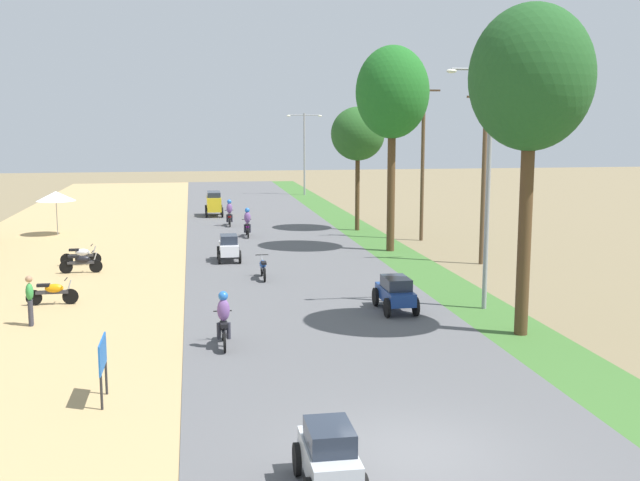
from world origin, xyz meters
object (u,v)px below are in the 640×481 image
car_sedan_blue (395,292)px  motorbike_ahead_third (247,223)px  parked_motorbike_third (81,255)px  motorbike_ahead_fourth (229,213)px  median_tree_second (392,94)px  median_tree_third (358,134)px  median_tree_nearest (531,80)px  utility_pole_far (423,158)px  streetlamp_near (488,172)px  car_hatchback_white (229,247)px  parked_motorbike_nearest (53,291)px  streetlamp_mid (304,148)px  pedestrian_on_shoulder (30,298)px  motorbike_foreground_rider (223,321)px  car_van_yellow (214,202)px  parked_motorbike_second (81,262)px  street_signboard (103,358)px  car_hatchback_silver (329,455)px  motorbike_ahead_second (263,267)px  utility_pole_near (484,172)px

car_sedan_blue → motorbike_ahead_third: size_ratio=1.26×
parked_motorbike_third → motorbike_ahead_fourth: bearing=59.2°
median_tree_second → median_tree_third: 7.83m
median_tree_nearest → utility_pole_far: median_tree_nearest is taller
median_tree_third → streetlamp_near: bearing=-89.4°
motorbike_ahead_fourth → car_hatchback_white: bearing=-93.0°
parked_motorbike_nearest → median_tree_second: bearing=32.0°
parked_motorbike_nearest → streetlamp_mid: size_ratio=0.25×
car_sedan_blue → pedestrian_on_shoulder: bearing=179.3°
car_hatchback_white → median_tree_nearest: bearing=-59.5°
motorbike_ahead_fourth → motorbike_foreground_rider: bearing=-93.2°
parked_motorbike_nearest → median_tree_third: bearing=48.8°
median_tree_third → motorbike_ahead_fourth: (-7.48, 3.09, -4.93)m
car_van_yellow → motorbike_ahead_fourth: size_ratio=1.34×
parked_motorbike_second → motorbike_ahead_fourth: 15.71m
streetlamp_mid → median_tree_second: bearing=-90.2°
street_signboard → car_hatchback_white: (3.74, 17.70, -0.36)m
median_tree_second → motorbike_ahead_fourth: 14.80m
streetlamp_near → car_hatchback_silver: bearing=-122.2°
median_tree_second → utility_pole_far: (2.66, 3.41, -3.33)m
parked_motorbike_third → car_hatchback_silver: 24.09m
car_sedan_blue → motorbike_ahead_second: 7.35m
utility_pole_near → car_van_yellow: utility_pole_near is taller
car_hatchback_silver → car_sedan_blue: car_hatchback_silver is taller
parked_motorbike_third → parked_motorbike_nearest: bearing=-89.6°
street_signboard → car_van_yellow: car_van_yellow is taller
streetlamp_near → car_sedan_blue: bearing=178.2°
streetlamp_mid → motorbike_ahead_third: size_ratio=4.01×
streetlamp_mid → motorbike_ahead_fourth: bearing=-111.1°
parked_motorbike_second → median_tree_nearest: size_ratio=0.18×
parked_motorbike_third → car_hatchback_silver: car_hatchback_silver is taller
streetlamp_near → utility_pole_far: bearing=80.8°
car_sedan_blue → motorbike_foreground_rider: motorbike_foreground_rider is taller
motorbike_ahead_third → motorbike_ahead_fourth: size_ratio=1.00×
parked_motorbike_nearest → car_hatchback_silver: size_ratio=0.90×
median_tree_second → motorbike_ahead_second: (-6.99, -5.99, -7.29)m
median_tree_third → car_hatchback_silver: (-7.51, -32.07, -5.03)m
utility_pole_far → motorbike_ahead_third: utility_pole_far is taller
car_sedan_blue → motorbike_ahead_third: 18.37m
median_tree_nearest → motorbike_ahead_fourth: (-7.56, 26.20, -6.83)m
car_sedan_blue → motorbike_ahead_fourth: motorbike_ahead_fourth is taller
median_tree_third → utility_pole_far: size_ratio=0.85×
streetlamp_near → parked_motorbike_third: bearing=144.4°
median_tree_nearest → motorbike_ahead_second: (-7.01, 9.57, -7.11)m
pedestrian_on_shoulder → utility_pole_far: 23.71m
streetlamp_mid → utility_pole_far: size_ratio=0.83×
street_signboard → car_hatchback_white: bearing=78.1°
street_signboard → car_hatchback_white: 18.09m
motorbike_ahead_second → utility_pole_far: bearing=44.2°
parked_motorbike_nearest → pedestrian_on_shoulder: (-0.21, -2.78, 0.41)m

